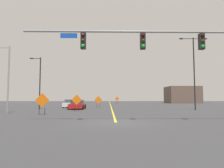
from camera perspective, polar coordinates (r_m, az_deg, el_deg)
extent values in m
plane|color=#38383A|center=(12.82, 1.11, -11.04)|extent=(196.97, 196.97, 0.00)
cube|color=yellow|center=(67.46, -0.61, -5.46)|extent=(0.16, 109.43, 0.01)
cylinder|color=gray|center=(13.64, 8.82, 14.65)|extent=(15.61, 0.14, 0.14)
cube|color=black|center=(14.62, 24.39, 11.05)|extent=(0.34, 0.32, 1.05)
sphere|color=#3A0503|center=(14.56, 24.64, 12.54)|extent=(0.22, 0.22, 0.22)
sphere|color=#3C3106|center=(14.47, 24.68, 11.21)|extent=(0.22, 0.22, 0.22)
sphere|color=green|center=(14.38, 24.73, 9.87)|extent=(0.22, 0.22, 0.22)
cube|color=black|center=(13.45, 8.85, 12.04)|extent=(0.34, 0.32, 1.05)
sphere|color=#3A0503|center=(13.39, 8.96, 13.68)|extent=(0.22, 0.22, 0.22)
sphere|color=#3C3106|center=(13.29, 8.97, 12.25)|extent=(0.22, 0.22, 0.22)
sphere|color=green|center=(13.20, 8.99, 10.79)|extent=(0.22, 0.22, 0.22)
cube|color=black|center=(13.36, -8.27, 12.14)|extent=(0.34, 0.32, 1.05)
sphere|color=#3A0503|center=(13.31, -8.35, 13.80)|extent=(0.22, 0.22, 0.22)
sphere|color=#3C3106|center=(13.20, -8.36, 12.35)|extent=(0.22, 0.22, 0.22)
sphere|color=green|center=(13.11, -8.38, 10.88)|extent=(0.22, 0.22, 0.22)
cube|color=#1447B7|center=(13.62, -12.35, 13.45)|extent=(1.10, 0.03, 0.32)
cylinder|color=black|center=(28.46, 22.62, 2.84)|extent=(0.16, 0.16, 9.70)
cylinder|color=black|center=(29.08, 20.85, 12.11)|extent=(1.62, 0.08, 0.08)
cube|color=#262628|center=(28.79, 19.32, 12.23)|extent=(0.44, 0.24, 0.14)
cylinder|color=black|center=(29.70, 23.82, 11.84)|extent=(1.62, 0.08, 0.08)
cube|color=#262628|center=(30.05, 25.25, 11.70)|extent=(0.44, 0.24, 0.14)
cylinder|color=black|center=(29.66, -20.06, 0.23)|extent=(0.16, 0.16, 7.35)
cylinder|color=black|center=(30.33, -21.03, 6.88)|extent=(1.27, 0.08, 0.08)
cube|color=#262628|center=(30.55, -22.16, 6.84)|extent=(0.44, 0.24, 0.14)
cylinder|color=gray|center=(23.32, -27.71, 1.19)|extent=(0.16, 0.16, 7.03)
cylinder|color=gray|center=(24.32, -29.66, 9.09)|extent=(2.09, 0.08, 0.08)
cube|color=orange|center=(23.97, -10.14, -4.48)|extent=(1.22, 0.34, 1.24)
cylinder|color=black|center=(23.98, -10.75, -6.89)|extent=(0.05, 0.05, 0.73)
cylinder|color=black|center=(24.02, -9.59, -6.90)|extent=(0.05, 0.05, 0.73)
cube|color=orange|center=(19.89, -19.47, -4.41)|extent=(1.37, 0.10, 1.37)
cylinder|color=black|center=(20.02, -20.26, -7.36)|extent=(0.05, 0.05, 0.66)
cylinder|color=black|center=(19.83, -18.81, -7.43)|extent=(0.05, 0.05, 0.66)
cube|color=orange|center=(55.89, 1.47, -4.27)|extent=(1.25, 0.19, 1.26)
cylinder|color=black|center=(55.92, 1.22, -5.33)|extent=(0.05, 0.05, 0.78)
cylinder|color=black|center=(55.88, 1.72, -5.33)|extent=(0.05, 0.05, 0.78)
cube|color=orange|center=(33.83, -3.97, -4.58)|extent=(1.35, 0.29, 1.37)
cylinder|color=black|center=(33.82, -4.43, -6.26)|extent=(0.05, 0.05, 0.58)
cylinder|color=black|center=(33.89, -3.53, -6.26)|extent=(0.05, 0.05, 0.58)
cube|color=red|center=(29.10, -9.95, -6.21)|extent=(2.00, 4.29, 0.61)
cube|color=#333D47|center=(29.30, -9.88, -5.07)|extent=(1.77, 1.96, 0.55)
cylinder|color=black|center=(27.79, -12.37, -6.57)|extent=(0.23, 0.64, 0.64)
cylinder|color=black|center=(27.51, -8.39, -6.65)|extent=(0.23, 0.64, 0.64)
cylinder|color=black|center=(30.73, -11.36, -6.35)|extent=(0.23, 0.64, 0.64)
cylinder|color=black|center=(30.47, -7.76, -6.41)|extent=(0.23, 0.64, 0.64)
cube|color=white|center=(34.35, -11.78, -5.82)|extent=(2.01, 4.18, 0.65)
cube|color=#333D47|center=(34.54, -11.70, -4.83)|extent=(1.77, 2.12, 0.53)
cylinder|color=black|center=(33.16, -13.94, -6.14)|extent=(0.24, 0.65, 0.64)
cylinder|color=black|center=(32.74, -10.68, -6.22)|extent=(0.24, 0.65, 0.64)
cylinder|color=black|center=(35.97, -12.80, -5.99)|extent=(0.24, 0.65, 0.64)
cylinder|color=black|center=(35.59, -9.78, -6.06)|extent=(0.24, 0.65, 0.64)
cube|color=brown|center=(68.35, 19.58, -2.96)|extent=(9.82, 8.22, 5.36)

